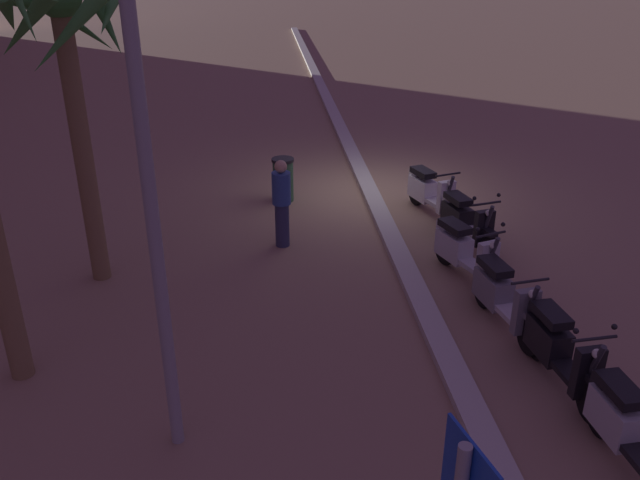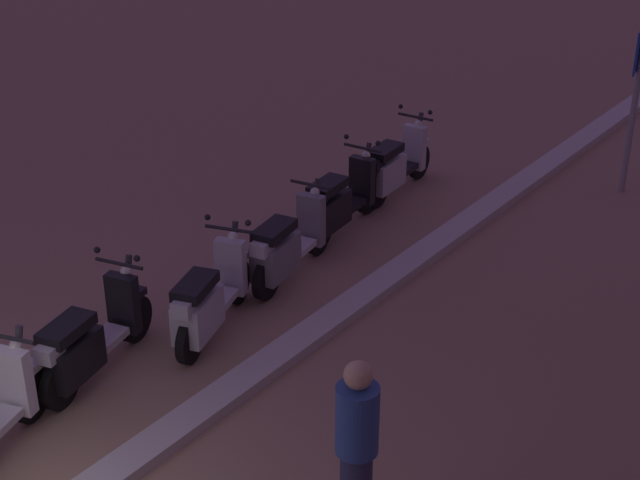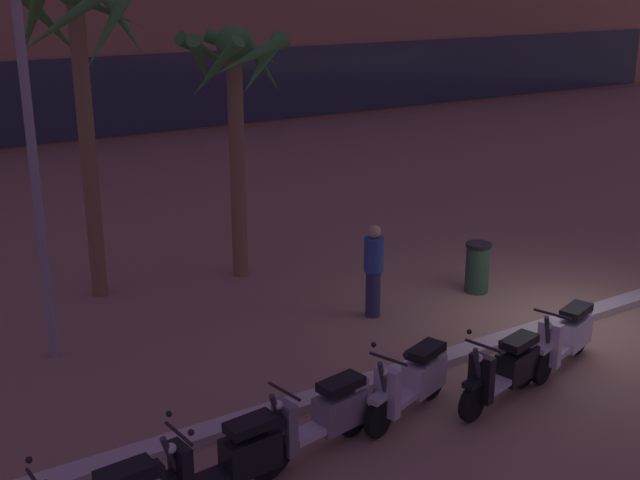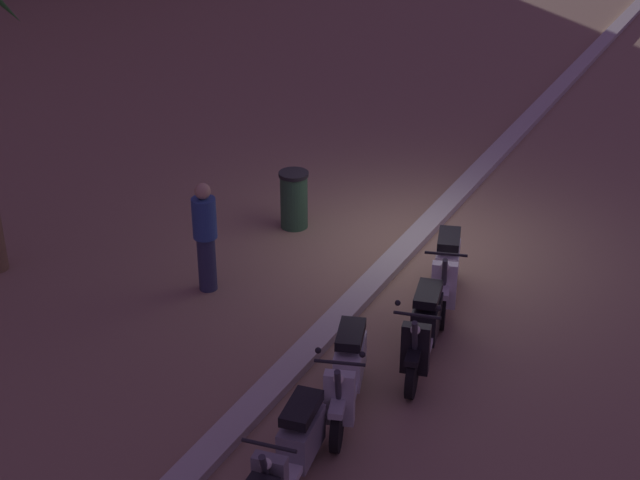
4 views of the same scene
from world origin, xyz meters
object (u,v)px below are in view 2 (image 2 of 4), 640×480
object	(u,v)px
scooter_black_gap_after_mid	(339,202)
scooter_silver_far_back	(209,300)
crossing_sign	(635,92)
pedestrian_by_palm_tree	(357,447)
scooter_silver_second_in_line	(394,166)
scooter_grey_mid_centre	(287,246)
scooter_black_mid_rear	(89,341)

from	to	relation	value
scooter_black_gap_after_mid	scooter_silver_far_back	world-z (taller)	same
crossing_sign	pedestrian_by_palm_tree	world-z (taller)	crossing_sign
scooter_silver_second_in_line	pedestrian_by_palm_tree	bearing A→B (deg)	30.06
scooter_silver_far_back	pedestrian_by_palm_tree	distance (m)	3.34
crossing_sign	pedestrian_by_palm_tree	bearing A→B (deg)	5.99
crossing_sign	scooter_black_gap_after_mid	bearing A→B (deg)	-34.26
scooter_black_gap_after_mid	scooter_grey_mid_centre	size ratio (longest dim) A/B	1.00
scooter_grey_mid_centre	scooter_black_mid_rear	bearing A→B (deg)	-5.93
scooter_silver_second_in_line	scooter_grey_mid_centre	distance (m)	2.94
scooter_black_mid_rear	pedestrian_by_palm_tree	bearing A→B (deg)	86.68
scooter_grey_mid_centre	scooter_black_mid_rear	size ratio (longest dim) A/B	1.00
scooter_black_gap_after_mid	crossing_sign	bearing A→B (deg)	145.74
scooter_black_gap_after_mid	crossing_sign	xyz separation A→B (m)	(-3.64, 2.48, 1.04)
scooter_grey_mid_centre	pedestrian_by_palm_tree	bearing A→B (deg)	45.67
pedestrian_by_palm_tree	scooter_black_mid_rear	bearing A→B (deg)	-93.32
scooter_black_gap_after_mid	scooter_grey_mid_centre	distance (m)	1.43
scooter_silver_far_back	pedestrian_by_palm_tree	size ratio (longest dim) A/B	1.07
scooter_grey_mid_centre	scooter_black_mid_rear	distance (m)	2.83
scooter_silver_second_in_line	scooter_silver_far_back	size ratio (longest dim) A/B	1.02
scooter_black_gap_after_mid	pedestrian_by_palm_tree	bearing A→B (deg)	36.96
scooter_black_gap_after_mid	scooter_silver_far_back	size ratio (longest dim) A/B	1.03
scooter_black_mid_rear	pedestrian_by_palm_tree	size ratio (longest dim) A/B	1.10
scooter_silver_second_in_line	scooter_black_gap_after_mid	size ratio (longest dim) A/B	0.99
scooter_black_mid_rear	crossing_sign	distance (m)	8.33
scooter_silver_far_back	scooter_black_gap_after_mid	bearing A→B (deg)	-172.87
scooter_silver_far_back	scooter_black_mid_rear	size ratio (longest dim) A/B	0.97
scooter_silver_far_back	crossing_sign	bearing A→B (deg)	162.13
scooter_silver_far_back	scooter_grey_mid_centre	bearing A→B (deg)	-175.32
scooter_black_gap_after_mid	scooter_black_mid_rear	distance (m)	4.22
crossing_sign	scooter_black_mid_rear	bearing A→B (deg)	-17.85
scooter_silver_second_in_line	scooter_black_gap_after_mid	bearing A→B (deg)	4.17
scooter_black_gap_after_mid	scooter_silver_far_back	bearing A→B (deg)	7.13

